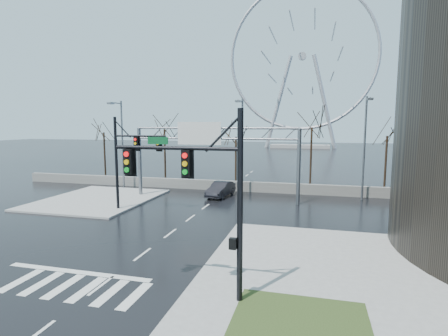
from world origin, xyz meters
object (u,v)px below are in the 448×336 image
(ferris_wheel, at_px, (302,62))
(car, at_px, (221,189))
(signal_mast_near, at_px, (207,186))
(signal_mast_far, at_px, (128,155))
(sign_gantry, at_px, (211,147))

(ferris_wheel, bearing_deg, car, -93.53)
(signal_mast_near, bearing_deg, signal_mast_far, 130.26)
(signal_mast_near, relative_size, signal_mast_far, 1.00)
(signal_mast_far, bearing_deg, sign_gantry, 47.53)
(signal_mast_near, distance_m, car, 21.69)
(car, bearing_deg, ferris_wheel, 94.43)
(signal_mast_far, bearing_deg, car, 51.96)
(sign_gantry, height_order, ferris_wheel, ferris_wheel)
(signal_mast_near, height_order, car, signal_mast_near)
(signal_mast_far, xyz_separation_m, sign_gantry, (5.49, 6.00, 0.35))
(sign_gantry, bearing_deg, car, 72.55)
(signal_mast_near, bearing_deg, sign_gantry, 106.19)
(signal_mast_near, relative_size, car, 1.74)
(signal_mast_near, height_order, sign_gantry, signal_mast_near)
(signal_mast_near, height_order, ferris_wheel, ferris_wheel)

